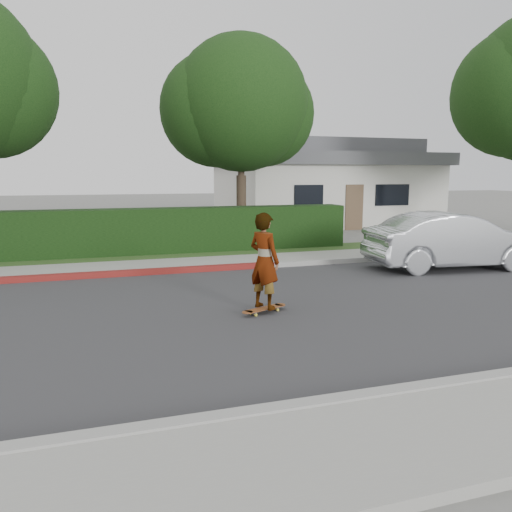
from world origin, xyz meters
name	(u,v)px	position (x,y,z in m)	size (l,w,h in m)	color
ground	(296,307)	(0.00, 0.00, 0.00)	(120.00, 120.00, 0.00)	slate
road	(296,307)	(0.00, 0.00, 0.01)	(60.00, 8.00, 0.01)	#2D2D30
curb_near	(429,389)	(0.00, -4.10, 0.07)	(60.00, 0.20, 0.15)	#9E9E99
sidewalk_near	(487,427)	(0.00, -5.00, 0.06)	(60.00, 1.60, 0.12)	gray
curb_far	(238,267)	(0.00, 4.10, 0.07)	(60.00, 0.20, 0.15)	#9E9E99
curb_red_section	(39,278)	(-5.00, 4.10, 0.08)	(12.00, 0.21, 0.15)	maroon
sidewalk_far	(230,262)	(0.00, 5.00, 0.06)	(60.00, 1.60, 0.12)	gray
planting_strip	(217,254)	(0.00, 6.60, 0.05)	(60.00, 1.60, 0.10)	#2D4C1E
hedge	(118,233)	(-3.00, 7.20, 0.75)	(15.00, 1.00, 1.50)	black
tree_center	(239,108)	(1.49, 9.19, 4.90)	(5.66, 4.84, 7.44)	#33261C
house	(322,183)	(8.00, 16.00, 2.10)	(10.60, 8.60, 4.30)	beige
skateboard	(264,309)	(-0.72, -0.21, 0.09)	(1.00, 0.56, 0.09)	gold
skateboarder	(264,261)	(-0.72, -0.21, 0.99)	(0.65, 0.42, 1.77)	white
car_silver	(453,241)	(5.58, 2.44, 0.77)	(1.63, 4.67, 1.54)	silver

